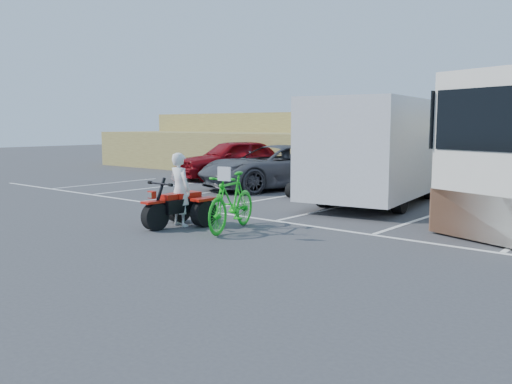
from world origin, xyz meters
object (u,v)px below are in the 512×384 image
Objects in this scene: grey_pickup at (275,167)px; cargo_trailer at (381,148)px; green_dirt_bike at (232,202)px; quad_atv_blue at (310,197)px; rider at (180,190)px; red_trike_atv at (176,227)px; red_car at (233,159)px; quad_atv_green at (391,197)px.

grey_pickup is 5.05m from cargo_trailer.
quad_atv_blue is at bearing 91.88° from green_dirt_bike.
grey_pickup is at bearing -64.94° from rider.
rider is at bearing 90.00° from red_trike_atv.
green_dirt_bike is 12.01m from red_car.
green_dirt_bike is 0.31× the size of cargo_trailer.
red_trike_atv is at bearing -113.44° from cargo_trailer.
green_dirt_bike is 6.32m from quad_atv_blue.
quad_atv_green is at bearing 95.35° from cargo_trailer.
rider is at bearing -49.15° from grey_pickup.
cargo_trailer is 2.30m from quad_atv_green.
rider reaches higher than green_dirt_bike.
red_car reaches higher than grey_pickup.
red_car is (-6.73, 9.42, 0.89)m from red_trike_atv.
red_car is 3.71× the size of quad_atv_blue.
rider is 8.32m from quad_atv_green.
green_dirt_bike is 1.58× the size of quad_atv_blue.
quad_atv_blue is (-1.91, 5.98, -0.67)m from green_dirt_bike.
grey_pickup is 3.86× the size of quad_atv_green.
green_dirt_bike is at bearing -73.66° from quad_atv_blue.
cargo_trailer reaches higher than grey_pickup.
grey_pickup is at bearing -152.31° from quad_atv_green.
green_dirt_bike is at bearing -102.94° from cargo_trailer.
quad_atv_green is at bearing -97.23° from rider.
quad_atv_blue is 0.92× the size of quad_atv_green.
quad_atv_green is at bearing 26.25° from grey_pickup.
red_trike_atv is 1.11× the size of quad_atv_green.
cargo_trailer is 4.61× the size of quad_atv_green.
quad_atv_blue is (2.44, -1.20, -0.82)m from grey_pickup.
red_car is at bearing 128.77° from red_trike_atv.
quad_atv_blue is (-2.45, -0.28, -1.71)m from cargo_trailer.
rider reaches higher than quad_atv_green.
red_trike_atv is 11.61m from red_car.
rider reaches higher than grey_pickup.
rider is at bearing -86.09° from quad_atv_blue.
rider is at bearing -33.47° from red_car.
green_dirt_bike reaches higher than quad_atv_blue.
grey_pickup is 4.64m from quad_atv_green.
red_car is at bearing 174.23° from grey_pickup.
quad_atv_green is (-0.36, 1.49, -1.71)m from cargo_trailer.
green_dirt_bike is (1.32, 0.38, -0.21)m from rider.
quad_atv_blue is (-0.59, 6.36, -0.88)m from rider.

